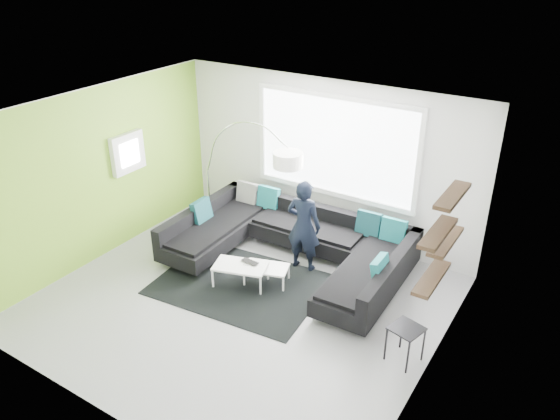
{
  "coord_description": "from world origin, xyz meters",
  "views": [
    {
      "loc": [
        3.99,
        -5.23,
        4.79
      ],
      "look_at": [
        0.11,
        0.9,
        1.16
      ],
      "focal_mm": 35.0,
      "sensor_mm": 36.0,
      "label": 1
    }
  ],
  "objects_px": {
    "coffee_table": "(254,274)",
    "person": "(304,226)",
    "side_table": "(405,344)",
    "arc_lamp": "(207,170)",
    "sectional_sofa": "(288,248)",
    "laptop": "(248,263)"
  },
  "relations": [
    {
      "from": "side_table",
      "to": "laptop",
      "type": "bearing_deg",
      "value": 171.96
    },
    {
      "from": "arc_lamp",
      "to": "person",
      "type": "bearing_deg",
      "value": -0.59
    },
    {
      "from": "arc_lamp",
      "to": "laptop",
      "type": "relative_size",
      "value": 7.38
    },
    {
      "from": "coffee_table",
      "to": "side_table",
      "type": "bearing_deg",
      "value": -26.4
    },
    {
      "from": "side_table",
      "to": "person",
      "type": "height_order",
      "value": "person"
    },
    {
      "from": "coffee_table",
      "to": "arc_lamp",
      "type": "bearing_deg",
      "value": 129.32
    },
    {
      "from": "sectional_sofa",
      "to": "coffee_table",
      "type": "bearing_deg",
      "value": -106.32
    },
    {
      "from": "side_table",
      "to": "person",
      "type": "relative_size",
      "value": 0.33
    },
    {
      "from": "sectional_sofa",
      "to": "arc_lamp",
      "type": "height_order",
      "value": "arc_lamp"
    },
    {
      "from": "sectional_sofa",
      "to": "side_table",
      "type": "distance_m",
      "value": 2.63
    },
    {
      "from": "person",
      "to": "sectional_sofa",
      "type": "bearing_deg",
      "value": 18.59
    },
    {
      "from": "coffee_table",
      "to": "person",
      "type": "distance_m",
      "value": 1.08
    },
    {
      "from": "sectional_sofa",
      "to": "person",
      "type": "xyz_separation_m",
      "value": [
        0.23,
        0.11,
        0.41
      ]
    },
    {
      "from": "side_table",
      "to": "coffee_table",
      "type": "bearing_deg",
      "value": 171.21
    },
    {
      "from": "arc_lamp",
      "to": "laptop",
      "type": "bearing_deg",
      "value": -26.16
    },
    {
      "from": "arc_lamp",
      "to": "side_table",
      "type": "height_order",
      "value": "arc_lamp"
    },
    {
      "from": "sectional_sofa",
      "to": "coffee_table",
      "type": "distance_m",
      "value": 0.74
    },
    {
      "from": "arc_lamp",
      "to": "laptop",
      "type": "distance_m",
      "value": 2.2
    },
    {
      "from": "arc_lamp",
      "to": "sectional_sofa",
      "type": "bearing_deg",
      "value": -4.7
    },
    {
      "from": "arc_lamp",
      "to": "coffee_table",
      "type": "bearing_deg",
      "value": -24.44
    },
    {
      "from": "side_table",
      "to": "person",
      "type": "xyz_separation_m",
      "value": [
        -2.16,
        1.2,
        0.51
      ]
    },
    {
      "from": "coffee_table",
      "to": "arc_lamp",
      "type": "xyz_separation_m",
      "value": [
        -1.78,
        1.16,
        0.92
      ]
    }
  ]
}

